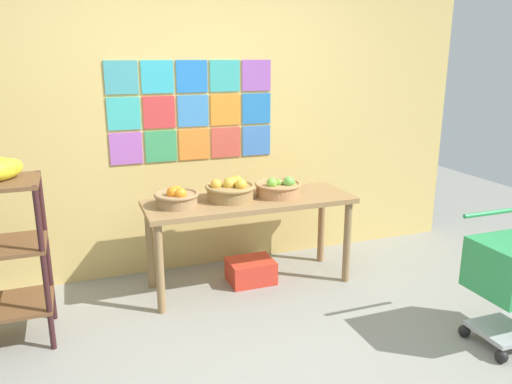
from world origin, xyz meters
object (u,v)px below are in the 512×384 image
Objects in this scene: fruit_basket_back_right at (278,188)px; produce_crate_under_table at (251,271)px; fruit_basket_centre at (176,197)px; display_table at (250,211)px; fruit_basket_left at (231,190)px.

fruit_basket_back_right is 1.01× the size of produce_crate_under_table.
fruit_basket_centre is at bearing -177.95° from produce_crate_under_table.
fruit_basket_centre is 0.92m from produce_crate_under_table.
fruit_basket_centre is (-0.82, 0.00, 0.00)m from fruit_basket_back_right.
fruit_basket_left reaches higher than display_table.
produce_crate_under_table is at bearing -3.80° from fruit_basket_left.
fruit_basket_left is 1.07× the size of produce_crate_under_table.
fruit_basket_centre is (-0.57, 0.01, 0.16)m from display_table.
fruit_basket_centre is at bearing 179.91° from fruit_basket_back_right.
display_table is at bearing -177.06° from fruit_basket_back_right.
fruit_basket_back_right is at bearing -0.09° from fruit_basket_centre.
fruit_basket_back_right is (0.25, 0.01, 0.16)m from display_table.
fruit_basket_left is 0.43m from fruit_basket_centre.
produce_crate_under_table is at bearing 174.33° from fruit_basket_back_right.
fruit_basket_centre reaches higher than produce_crate_under_table.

